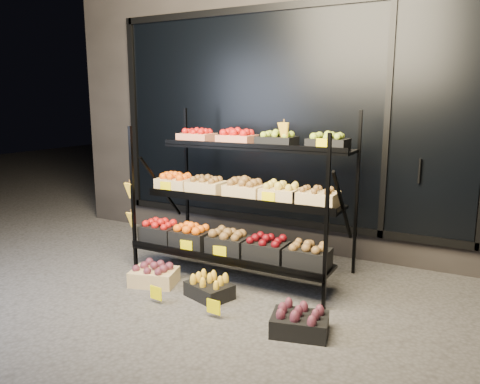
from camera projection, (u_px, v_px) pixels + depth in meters
The scene contains 8 objects.
ground at pixel (210, 294), 4.30m from camera, with size 24.00×24.00×0.00m, color #514F4C.
building at pixel (311, 100), 6.20m from camera, with size 6.00×2.08×3.50m.
display_rack at pixel (239, 198), 4.67m from camera, with size 2.18×1.02×1.66m.
tag_floor_a at pixel (156, 297), 4.08m from camera, with size 0.13×0.01×0.12m, color #FFE800.
tag_floor_b at pixel (214, 311), 3.81m from camera, with size 0.13×0.01×0.12m, color #FFE800.
floor_crate_left at pixel (154, 274), 4.52m from camera, with size 0.50×0.42×0.21m.
floor_crate_midleft at pixel (209, 287), 4.21m from camera, with size 0.47×0.40×0.20m.
floor_crate_right at pixel (300, 321), 3.56m from camera, with size 0.49×0.40×0.21m.
Camera 1 is at (2.15, -3.43, 1.76)m, focal length 35.00 mm.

